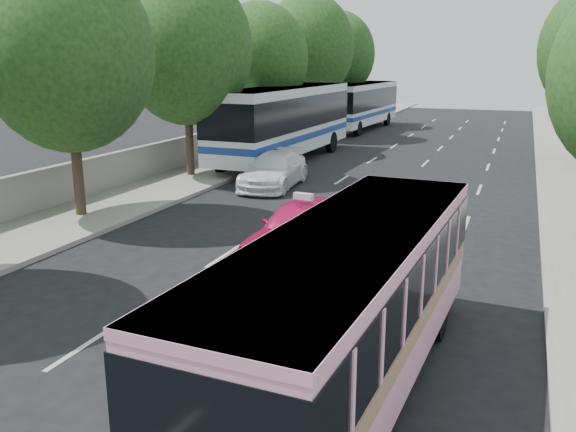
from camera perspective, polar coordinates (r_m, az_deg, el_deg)
The scene contains 14 objects.
ground at distance 13.29m, azimuth -6.46°, elevation -9.68°, with size 120.00×120.00×0.00m, color black.
sidewalk_left at distance 34.26m, azimuth -3.75°, elevation 5.49°, with size 4.00×90.00×0.15m, color #9E998E.
low_wall at distance 34.93m, azimuth -6.48°, elevation 6.97°, with size 0.30×90.00×1.50m, color #9E998E.
tree_left_b at distance 21.84m, azimuth -19.94°, elevation 14.70°, with size 5.70×5.70×8.88m.
tree_left_c at distance 28.52m, azimuth -9.48°, elevation 15.72°, with size 6.00×6.00×9.35m.
tree_left_d at distance 35.62m, azimuth -2.59°, elevation 14.83°, with size 5.52×5.52×8.60m.
tree_left_e at distance 43.05m, azimuth 1.95°, elevation 15.84°, with size 6.30×6.30×9.82m.
tree_left_f at distance 50.72m, azimuth 4.79°, elevation 15.11°, with size 5.88×5.88×9.16m.
pink_bus at distance 9.92m, azimuth 5.90°, elevation -7.20°, with size 2.76×9.04×2.85m.
pink_taxi at distance 17.06m, azimuth 1.43°, elevation -1.15°, with size 1.95×4.83×1.65m, color #D0125A.
white_pickup at distance 26.48m, azimuth -1.31°, elevation 4.30°, with size 2.06×5.06×1.47m, color white.
tour_coach_front at distance 33.06m, azimuth -0.35°, elevation 9.24°, with size 3.26×13.36×3.98m.
tour_coach_rear at distance 48.79m, azimuth 6.86°, elevation 10.57°, with size 3.21×12.10×3.58m.
taxi_roof_sign at distance 16.84m, azimuth 1.45°, elevation 1.85°, with size 0.55×0.18×0.18m, color silver.
Camera 1 is at (5.70, -10.71, 5.43)m, focal length 38.00 mm.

